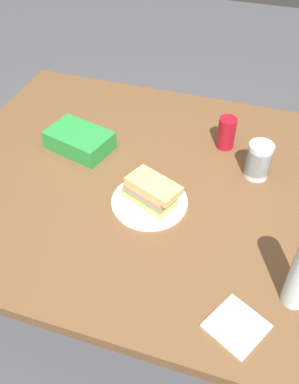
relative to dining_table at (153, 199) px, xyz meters
name	(u,v)px	position (x,y,z in m)	size (l,w,h in m)	color
ground_plane	(152,302)	(0.00, 0.00, -0.69)	(8.00, 8.00, 0.00)	#4C4C51
dining_table	(153,199)	(0.00, 0.00, 0.00)	(1.49, 1.18, 0.77)	brown
paper_plate	(150,202)	(0.02, -0.11, 0.09)	(0.25, 0.25, 0.01)	white
sandwich	(151,192)	(0.03, -0.11, 0.14)	(0.21, 0.15, 0.08)	#DBB26B
soda_can_red	(226,133)	(0.20, 0.27, 0.15)	(0.07, 0.07, 0.12)	maroon
chip_bag	(80,140)	(-0.31, 0.09, 0.12)	(0.23, 0.15, 0.07)	#268C38
plastic_cup_stack	(259,160)	(0.33, 0.14, 0.15)	(0.08, 0.08, 0.13)	silver
paper_napkin	(236,326)	(0.36, -0.45, 0.09)	(0.13, 0.13, 0.01)	white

